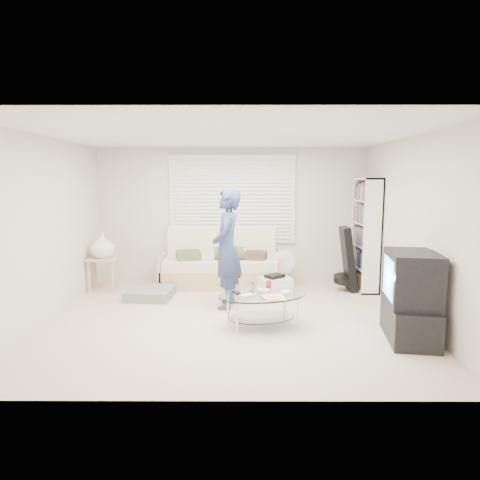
{
  "coord_description": "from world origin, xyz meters",
  "views": [
    {
      "loc": [
        0.17,
        -5.74,
        1.92
      ],
      "look_at": [
        0.15,
        0.3,
        1.06
      ],
      "focal_mm": 32.0,
      "sensor_mm": 36.0,
      "label": 1
    }
  ],
  "objects_px": {
    "coffee_table": "(263,300)",
    "futon_sofa": "(221,267)",
    "bookshelf": "(365,234)",
    "tv_unit": "(411,297)"
  },
  "relations": [
    {
      "from": "tv_unit",
      "to": "futon_sofa",
      "type": "bearing_deg",
      "value": 132.21
    },
    {
      "from": "bookshelf",
      "to": "tv_unit",
      "type": "relative_size",
      "value": 1.82
    },
    {
      "from": "futon_sofa",
      "to": "bookshelf",
      "type": "xyz_separation_m",
      "value": [
        2.52,
        -0.26,
        0.63
      ]
    },
    {
      "from": "bookshelf",
      "to": "tv_unit",
      "type": "height_order",
      "value": "bookshelf"
    },
    {
      "from": "futon_sofa",
      "to": "coffee_table",
      "type": "distance_m",
      "value": 2.29
    },
    {
      "from": "coffee_table",
      "to": "futon_sofa",
      "type": "bearing_deg",
      "value": 106.44
    },
    {
      "from": "bookshelf",
      "to": "coffee_table",
      "type": "height_order",
      "value": "bookshelf"
    },
    {
      "from": "coffee_table",
      "to": "tv_unit",
      "type": "bearing_deg",
      "value": -14.26
    },
    {
      "from": "futon_sofa",
      "to": "tv_unit",
      "type": "xyz_separation_m",
      "value": [
        2.4,
        -2.65,
        0.17
      ]
    },
    {
      "from": "bookshelf",
      "to": "tv_unit",
      "type": "distance_m",
      "value": 2.43
    }
  ]
}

